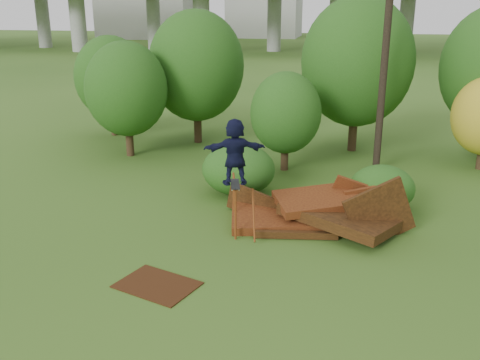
% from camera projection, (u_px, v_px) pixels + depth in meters
% --- Properties ---
extents(ground, '(240.00, 240.00, 0.00)m').
position_uv_depth(ground, '(255.00, 265.00, 13.64)').
color(ground, '#2D5116').
rests_on(ground, ground).
extents(scrap_pile, '(5.82, 3.36, 2.22)m').
position_uv_depth(scrap_pile, '(315.00, 213.00, 16.04)').
color(scrap_pile, '#3C150A').
rests_on(scrap_pile, ground).
extents(grind_rail, '(0.47, 1.62, 1.52)m').
position_uv_depth(grind_rail, '(234.00, 197.00, 15.48)').
color(grind_rail, brown).
rests_on(grind_rail, ground).
extents(skateboard, '(0.45, 0.92, 0.09)m').
position_uv_depth(skateboard, '(235.00, 184.00, 14.82)').
color(skateboard, black).
rests_on(skateboard, grind_rail).
extents(skater, '(1.80, 1.06, 1.84)m').
position_uv_depth(skater, '(235.00, 152.00, 14.52)').
color(skater, black).
rests_on(skater, skateboard).
extents(flat_plate, '(2.14, 1.82, 0.03)m').
position_uv_depth(flat_plate, '(157.00, 285.00, 12.66)').
color(flat_plate, '#371C0B').
rests_on(flat_plate, ground).
extents(tree_0, '(3.51, 3.51, 4.95)m').
position_uv_depth(tree_0, '(126.00, 89.00, 22.70)').
color(tree_0, black).
rests_on(tree_0, ground).
extents(tree_1, '(4.45, 4.45, 6.19)m').
position_uv_depth(tree_1, '(196.00, 66.00, 24.78)').
color(tree_1, black).
rests_on(tree_1, ground).
extents(tree_2, '(2.79, 2.79, 3.93)m').
position_uv_depth(tree_2, '(286.00, 113.00, 20.84)').
color(tree_2, black).
rests_on(tree_2, ground).
extents(tree_3, '(4.89, 4.89, 6.78)m').
position_uv_depth(tree_3, '(357.00, 62.00, 23.19)').
color(tree_3, black).
rests_on(tree_3, ground).
extents(tree_6, '(3.55, 3.55, 4.96)m').
position_uv_depth(tree_6, '(111.00, 77.00, 26.43)').
color(tree_6, black).
rests_on(tree_6, ground).
extents(shrub_left, '(2.56, 2.36, 1.77)m').
position_uv_depth(shrub_left, '(238.00, 169.00, 18.58)').
color(shrub_left, '#194311').
rests_on(shrub_left, ground).
extents(shrub_right, '(2.08, 1.91, 1.47)m').
position_uv_depth(shrub_right, '(382.00, 188.00, 17.15)').
color(shrub_right, '#194311').
rests_on(shrub_right, ground).
extents(utility_pole, '(1.40, 0.28, 8.85)m').
position_uv_depth(utility_pole, '(385.00, 56.00, 20.05)').
color(utility_pole, black).
rests_on(utility_pole, ground).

